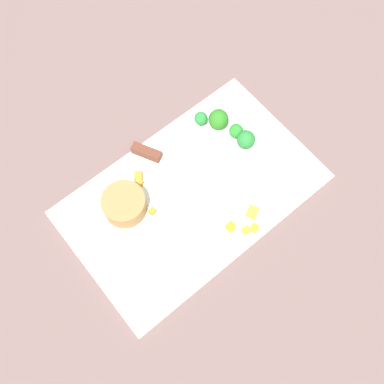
# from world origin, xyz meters

# --- Properties ---
(ground_plane) EXTENTS (4.00, 4.00, 0.00)m
(ground_plane) POSITION_xyz_m (0.00, 0.00, 0.00)
(ground_plane) COLOR brown
(cutting_board) EXTENTS (0.51, 0.31, 0.01)m
(cutting_board) POSITION_xyz_m (0.00, 0.00, 0.01)
(cutting_board) COLOR white
(cutting_board) RESTS_ON ground_plane
(prep_bowl) EXTENTS (0.09, 0.09, 0.05)m
(prep_bowl) POSITION_xyz_m (-0.12, 0.06, 0.03)
(prep_bowl) COLOR #98673A
(prep_bowl) RESTS_ON cutting_board
(chef_knife) EXTENTS (0.17, 0.29, 0.02)m
(chef_knife) POSITION_xyz_m (0.01, 0.07, 0.02)
(chef_knife) COLOR silver
(chef_knife) RESTS_ON cutting_board
(carrot_dice_0) EXTENTS (0.02, 0.02, 0.01)m
(carrot_dice_0) POSITION_xyz_m (-0.07, 0.09, 0.02)
(carrot_dice_0) COLOR orange
(carrot_dice_0) RESTS_ON cutting_board
(carrot_dice_1) EXTENTS (0.01, 0.01, 0.01)m
(carrot_dice_1) POSITION_xyz_m (-0.09, 0.02, 0.02)
(carrot_dice_1) COLOR orange
(carrot_dice_1) RESTS_ON cutting_board
(carrot_dice_2) EXTENTS (0.02, 0.02, 0.01)m
(carrot_dice_2) POSITION_xyz_m (-0.06, 0.10, 0.02)
(carrot_dice_2) COLOR orange
(carrot_dice_2) RESTS_ON cutting_board
(pepper_dice_0) EXTENTS (0.02, 0.02, 0.02)m
(pepper_dice_0) POSITION_xyz_m (0.01, -0.10, 0.02)
(pepper_dice_0) COLOR yellow
(pepper_dice_0) RESTS_ON cutting_board
(pepper_dice_1) EXTENTS (0.02, 0.02, 0.01)m
(pepper_dice_1) POSITION_xyz_m (0.05, -0.14, 0.02)
(pepper_dice_1) COLOR yellow
(pepper_dice_1) RESTS_ON cutting_board
(pepper_dice_2) EXTENTS (0.03, 0.03, 0.02)m
(pepper_dice_2) POSITION_xyz_m (0.07, -0.11, 0.02)
(pepper_dice_2) COLOR yellow
(pepper_dice_2) RESTS_ON cutting_board
(pepper_dice_3) EXTENTS (0.02, 0.02, 0.01)m
(pepper_dice_3) POSITION_xyz_m (0.03, -0.13, 0.02)
(pepper_dice_3) COLOR yellow
(pepper_dice_3) RESTS_ON cutting_board
(broccoli_floret_0) EXTENTS (0.03, 0.03, 0.03)m
(broccoli_floret_0) POSITION_xyz_m (0.16, 0.05, 0.03)
(broccoli_floret_0) COLOR #93AB60
(broccoli_floret_0) RESTS_ON cutting_board
(broccoli_floret_1) EXTENTS (0.03, 0.03, 0.03)m
(broccoli_floret_1) POSITION_xyz_m (0.12, 0.12, 0.03)
(broccoli_floret_1) COLOR #82B55E
(broccoli_floret_1) RESTS_ON cutting_board
(broccoli_floret_2) EXTENTS (0.04, 0.04, 0.05)m
(broccoli_floret_2) POSITION_xyz_m (0.15, 0.09, 0.04)
(broccoli_floret_2) COLOR #91BE64
(broccoli_floret_2) RESTS_ON cutting_board
(broccoli_floret_3) EXTENTS (0.04, 0.04, 0.04)m
(broccoli_floret_3) POSITION_xyz_m (0.16, 0.02, 0.04)
(broccoli_floret_3) COLOR #95B766
(broccoli_floret_3) RESTS_ON cutting_board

